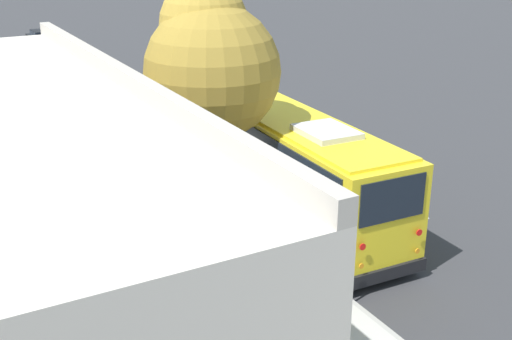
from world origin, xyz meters
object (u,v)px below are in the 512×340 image
(parked_sedan_gray, at_px, (84,68))
(shuttle_bus, at_px, (295,164))
(parked_sedan_tan, at_px, (158,115))
(street_tree, at_px, (211,63))
(sign_post_near, at_px, (341,276))
(sign_post_far, at_px, (295,245))
(parked_sedan_blue, at_px, (118,89))
(parked_sedan_black, at_px, (42,39))
(parked_sedan_maroon, at_px, (62,52))

(parked_sedan_gray, bearing_deg, shuttle_bus, -174.31)
(parked_sedan_tan, bearing_deg, street_tree, 164.27)
(parked_sedan_tan, xyz_separation_m, street_tree, (-11.28, 2.38, 4.72))
(shuttle_bus, bearing_deg, parked_sedan_tan, 3.41)
(parked_sedan_gray, bearing_deg, sign_post_near, -178.29)
(street_tree, relative_size, sign_post_far, 5.25)
(parked_sedan_blue, distance_m, sign_post_far, 20.83)
(parked_sedan_tan, relative_size, street_tree, 0.59)
(parked_sedan_black, distance_m, sign_post_near, 42.57)
(parked_sedan_tan, relative_size, sign_post_near, 2.72)
(parked_sedan_black, relative_size, sign_post_far, 3.21)
(shuttle_bus, relative_size, street_tree, 1.35)
(parked_sedan_tan, height_order, parked_sedan_black, parked_sedan_black)
(shuttle_bus, xyz_separation_m, street_tree, (0.61, 2.60, 3.39))
(parked_sedan_gray, height_order, sign_post_near, sign_post_near)
(sign_post_near, relative_size, sign_post_far, 1.15)
(parked_sedan_blue, height_order, sign_post_far, sign_post_far)
(parked_sedan_blue, distance_m, sign_post_near, 22.93)
(parked_sedan_black, relative_size, sign_post_near, 2.81)
(parked_sedan_maroon, distance_m, parked_sedan_black, 6.92)
(parked_sedan_tan, xyz_separation_m, parked_sedan_black, (25.46, 0.18, 0.00))
(parked_sedan_tan, bearing_deg, parked_sedan_maroon, -3.02)
(parked_sedan_maroon, relative_size, sign_post_near, 2.71)
(street_tree, xyz_separation_m, sign_post_far, (-3.69, -0.68, -4.41))
(parked_sedan_gray, bearing_deg, parked_sedan_black, 3.77)
(parked_sedan_tan, relative_size, parked_sedan_maroon, 1.01)
(parked_sedan_maroon, distance_m, sign_post_near, 35.65)
(parked_sedan_blue, relative_size, street_tree, 0.59)
(shuttle_bus, distance_m, parked_sedan_blue, 17.73)
(sign_post_far, bearing_deg, parked_sedan_gray, -2.88)
(parked_sedan_maroon, relative_size, street_tree, 0.59)
(street_tree, bearing_deg, sign_post_near, -173.27)
(parked_sedan_maroon, xyz_separation_m, sign_post_far, (-33.51, 1.44, 0.27))
(parked_sedan_tan, height_order, sign_post_near, sign_post_near)
(parked_sedan_gray, height_order, parked_sedan_maroon, parked_sedan_gray)
(sign_post_far, bearing_deg, parked_sedan_black, -2.14)
(parked_sedan_blue, bearing_deg, parked_sedan_black, 4.73)
(parked_sedan_gray, relative_size, street_tree, 0.60)
(sign_post_far, bearing_deg, sign_post_near, 180.00)
(shuttle_bus, distance_m, parked_sedan_gray, 24.20)
(shuttle_bus, distance_m, street_tree, 4.32)
(parked_sedan_blue, height_order, street_tree, street_tree)
(parked_sedan_tan, height_order, parked_sedan_blue, parked_sedan_blue)
(parked_sedan_blue, height_order, parked_sedan_maroon, parked_sedan_blue)
(shuttle_bus, height_order, parked_sedan_tan, shuttle_bus)
(parked_sedan_maroon, xyz_separation_m, sign_post_near, (-35.62, 1.44, 0.37))
(parked_sedan_maroon, distance_m, street_tree, 30.26)
(shuttle_bus, bearing_deg, street_tree, 79.26)
(shuttle_bus, height_order, parked_sedan_gray, shuttle_bus)
(parked_sedan_maroon, distance_m, sign_post_far, 33.54)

